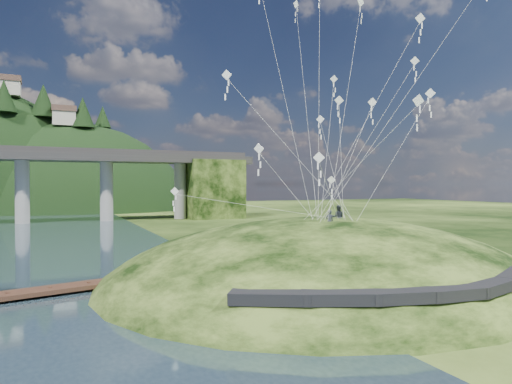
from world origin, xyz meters
name	(u,v)px	position (x,y,z in m)	size (l,w,h in m)	color
ground	(239,298)	(0.00, 0.00, 0.00)	(320.00, 320.00, 0.00)	black
grass_hill	(323,300)	(8.00, 2.00, -1.50)	(36.00, 32.00, 13.00)	black
footpath	(432,286)	(7.46, -9.74, 2.08)	(22.29, 5.84, 0.83)	black
wooden_dock	(89,285)	(-9.05, 6.41, 0.38)	(12.28, 4.58, 0.87)	#351E15
kite_flyers	(336,206)	(9.18, 1.95, 5.91)	(3.50, 3.45, 2.01)	#282D35
kite_swarm	(340,76)	(10.82, 3.84, 16.81)	(20.68, 17.68, 20.62)	white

